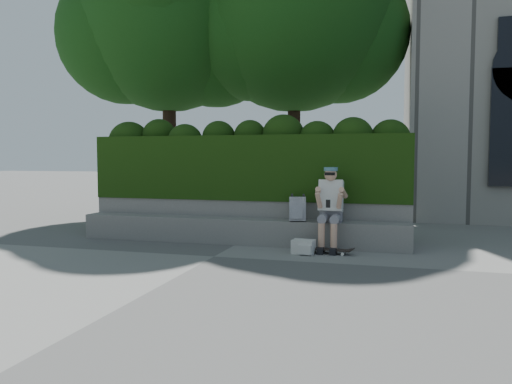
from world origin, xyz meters
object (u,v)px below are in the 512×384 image
(skateboard, at_px, (328,250))
(person, at_px, (330,205))
(backpack_ground, at_px, (303,247))
(backpack_plaid, at_px, (297,209))

(skateboard, bearing_deg, person, 101.63)
(person, height_order, backpack_ground, person)
(skateboard, relative_size, backpack_plaid, 1.80)
(person, relative_size, backpack_plaid, 3.34)
(person, relative_size, backpack_ground, 3.96)
(backpack_plaid, xyz_separation_m, backpack_ground, (0.21, -0.54, -0.54))
(backpack_ground, bearing_deg, person, 58.10)
(backpack_ground, bearing_deg, skateboard, 24.13)
(backpack_plaid, bearing_deg, person, -19.98)
(person, distance_m, backpack_ground, 0.87)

